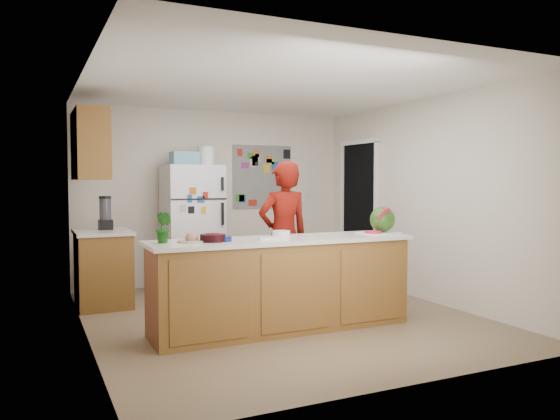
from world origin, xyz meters
name	(u,v)px	position (x,y,z in m)	size (l,w,h in m)	color
floor	(279,317)	(0.00, 0.00, -0.01)	(4.00, 4.50, 0.02)	brown
wall_back	(215,197)	(0.00, 2.26, 1.25)	(4.00, 0.02, 2.50)	beige
wall_left	(84,206)	(-2.01, 0.00, 1.25)	(0.02, 4.50, 2.50)	beige
wall_right	(426,200)	(2.01, 0.00, 1.25)	(0.02, 4.50, 2.50)	beige
ceiling	(279,86)	(0.00, 0.00, 2.51)	(4.00, 4.50, 0.02)	white
doorway	(360,213)	(1.99, 1.45, 1.02)	(0.03, 0.85, 2.04)	black
peninsula_base	(282,286)	(-0.20, -0.50, 0.44)	(2.60, 0.62, 0.88)	brown
peninsula_top	(282,240)	(-0.20, -0.50, 0.90)	(2.68, 0.70, 0.04)	silver
side_counter_base	(103,270)	(-1.69, 1.35, 0.43)	(0.60, 0.80, 0.86)	brown
side_counter_top	(102,232)	(-1.69, 1.35, 0.88)	(0.64, 0.84, 0.04)	silver
upper_cabinets	(90,145)	(-1.82, 1.30, 1.90)	(0.35, 1.00, 0.80)	brown
refrigerator	(192,228)	(-0.45, 1.88, 0.85)	(0.75, 0.70, 1.70)	silver
fridge_top_bin	(184,159)	(-0.55, 1.88, 1.79)	(0.35, 0.28, 0.18)	#5999B2
photo_collage	(262,177)	(0.75, 2.24, 1.55)	(0.95, 0.01, 0.95)	slate
person	(284,236)	(0.16, 0.23, 0.85)	(0.62, 0.41, 1.71)	#640D07
blender_appliance	(105,214)	(-1.64, 1.45, 1.09)	(0.14, 0.14, 0.38)	black
cutting_board	(379,233)	(0.95, -0.51, 0.93)	(0.42, 0.31, 0.01)	silver
watermelon	(382,219)	(1.01, -0.49, 1.07)	(0.27, 0.27, 0.27)	#29510D
watermelon_slice	(373,232)	(0.85, -0.56, 0.94)	(0.18, 0.18, 0.02)	#DE3548
cherry_bowl	(213,238)	(-0.93, -0.53, 0.96)	(0.24, 0.24, 0.07)	black
white_bowl	(281,234)	(-0.15, -0.37, 0.95)	(0.18, 0.18, 0.06)	silver
cobalt_bowl	(225,239)	(-0.82, -0.56, 0.95)	(0.13, 0.13, 0.05)	#071957
plate	(192,241)	(-1.11, -0.46, 0.93)	(0.27, 0.27, 0.02)	tan
paper_towel	(269,239)	(-0.38, -0.58, 0.93)	(0.19, 0.17, 0.02)	silver
keys	(390,234)	(1.00, -0.63, 0.93)	(0.09, 0.04, 0.01)	gray
potted_plant	(164,227)	(-1.37, -0.45, 1.06)	(0.16, 0.13, 0.29)	#143F13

